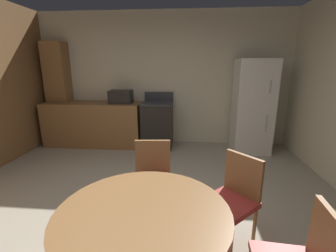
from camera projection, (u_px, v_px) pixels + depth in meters
ground_plane at (135, 228)px, 2.41m from camera, size 14.00×14.00×0.00m
wall_back at (163, 79)px, 4.87m from camera, size 5.45×0.12×2.70m
kitchen_counter at (94, 124)px, 4.83m from camera, size 1.99×0.60×0.90m
pantry_column at (60, 94)px, 4.91m from camera, size 0.44×0.36×2.10m
oven_range at (158, 124)px, 4.72m from camera, size 0.60×0.60×1.10m
refrigerator at (252, 106)px, 4.41m from camera, size 0.68×0.68×1.76m
microwave at (121, 97)px, 4.63m from camera, size 0.44×0.32×0.26m
dining_table at (144, 233)px, 1.50m from camera, size 1.12×1.12×0.76m
chair_north at (153, 177)px, 2.45m from camera, size 0.44×0.44×0.87m
chair_northeast at (234, 196)px, 2.09m from camera, size 0.57×0.57×0.87m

